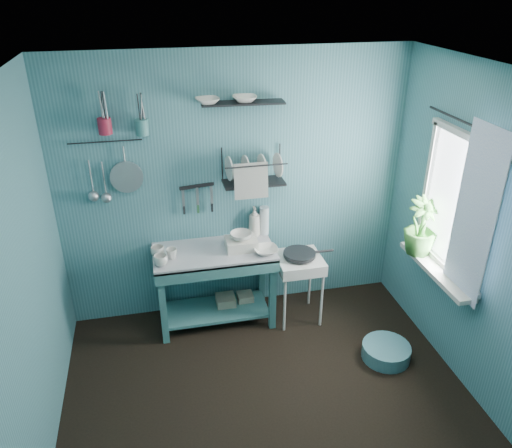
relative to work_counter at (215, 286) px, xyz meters
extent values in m
plane|color=black|center=(0.26, -1.23, -0.39)|extent=(3.20, 3.20, 0.00)
plane|color=silver|center=(0.26, -1.23, 2.11)|extent=(3.20, 3.20, 0.00)
plane|color=#3A6D77|center=(0.26, 0.27, 0.86)|extent=(3.20, 0.00, 3.20)
plane|color=#3A6D77|center=(-1.34, -1.23, 0.86)|extent=(0.00, 3.00, 3.00)
plane|color=#3A6D77|center=(1.86, -1.23, 0.86)|extent=(0.00, 3.00, 3.00)
cube|color=#32696A|center=(0.00, 0.00, 0.00)|extent=(1.15, 0.67, 0.78)
imported|color=silver|center=(-0.48, -0.16, 0.44)|extent=(0.12, 0.12, 0.10)
imported|color=silver|center=(-0.38, -0.06, 0.44)|extent=(0.14, 0.14, 0.09)
imported|color=silver|center=(-0.50, 0.00, 0.44)|extent=(0.17, 0.17, 0.10)
cube|color=beige|center=(0.25, -0.02, 0.44)|extent=(0.28, 0.22, 0.10)
imported|color=silver|center=(0.25, -0.02, 0.52)|extent=(0.20, 0.19, 0.06)
imported|color=beige|center=(0.42, 0.20, 0.54)|extent=(0.11, 0.12, 0.30)
cylinder|color=silver|center=(0.52, 0.22, 0.53)|extent=(0.09, 0.09, 0.28)
imported|color=silver|center=(0.45, -0.15, 0.42)|extent=(0.22, 0.22, 0.05)
cube|color=silver|center=(0.78, -0.12, -0.05)|extent=(0.44, 0.44, 0.67)
cylinder|color=black|center=(0.78, -0.12, 0.32)|extent=(0.30, 0.30, 0.03)
cube|color=black|center=(-0.10, 0.24, 0.93)|extent=(0.32, 0.07, 0.03)
cube|color=black|center=(0.40, 0.14, 1.11)|extent=(0.58, 0.31, 0.32)
cube|color=black|center=(0.32, 0.17, 1.67)|extent=(0.71, 0.22, 0.01)
imported|color=silver|center=(0.02, 0.17, 1.71)|extent=(0.22, 0.22, 0.05)
imported|color=silver|center=(0.33, 0.17, 1.64)|extent=(0.22, 0.22, 0.05)
cylinder|color=maroon|center=(-0.82, 0.19, 1.54)|extent=(0.11, 0.11, 0.13)
cylinder|color=#387475|center=(-0.53, 0.19, 1.51)|extent=(0.11, 0.11, 0.13)
cylinder|color=#A7AAAF|center=(-0.70, 0.22, 1.08)|extent=(0.28, 0.03, 0.28)
cylinder|color=#A7AAAF|center=(-0.99, 0.23, 1.10)|extent=(0.01, 0.01, 0.30)
cylinder|color=#A7AAAF|center=(-0.89, 0.23, 1.07)|extent=(0.01, 0.01, 0.30)
cylinder|color=black|center=(-0.84, 0.24, 1.39)|extent=(0.60, 0.01, 0.01)
plane|color=white|center=(1.84, -0.78, 1.01)|extent=(0.00, 1.10, 1.10)
cube|color=silver|center=(1.76, -0.78, 0.42)|extent=(0.16, 0.95, 0.04)
plane|color=white|center=(1.78, -1.08, 1.06)|extent=(0.00, 1.35, 1.35)
cylinder|color=black|center=(1.80, -0.78, 1.66)|extent=(0.02, 1.05, 0.02)
imported|color=#35712D|center=(1.73, -0.51, 0.70)|extent=(0.34, 0.34, 0.51)
cube|color=gray|center=(0.10, 0.05, -0.28)|extent=(0.18, 0.18, 0.22)
cube|color=gray|center=(0.30, 0.08, -0.29)|extent=(0.15, 0.15, 0.20)
cylinder|color=teal|center=(1.37, -0.86, -0.32)|extent=(0.42, 0.42, 0.13)
camera|label=1|loc=(-0.47, -3.93, 2.63)|focal=35.00mm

